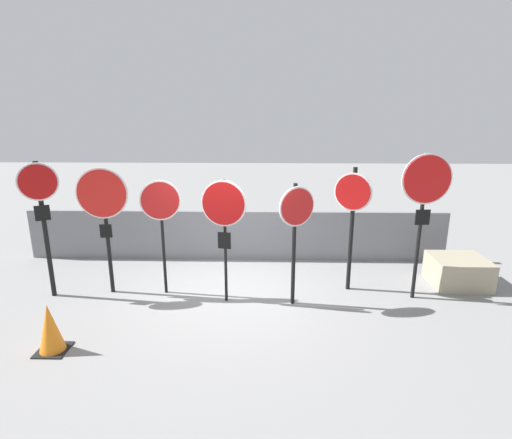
{
  "coord_description": "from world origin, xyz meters",
  "views": [
    {
      "loc": [
        0.68,
        -7.06,
        3.44
      ],
      "look_at": [
        0.51,
        0.0,
        1.5
      ],
      "focal_mm": 28.0,
      "sensor_mm": 36.0,
      "label": 1
    }
  ],
  "objects": [
    {
      "name": "fence_back",
      "position": [
        0.0,
        1.92,
        0.59
      ],
      "size": [
        9.83,
        0.12,
        1.17
      ],
      "color": "slate",
      "rests_on": "ground"
    },
    {
      "name": "stop_sign_5",
      "position": [
        2.32,
        0.26,
        1.67
      ],
      "size": [
        0.64,
        0.36,
        2.43
      ],
      "rotation": [
        0.0,
        0.0,
        -0.49
      ],
      "color": "black",
      "rests_on": "ground"
    },
    {
      "name": "stop_sign_6",
      "position": [
        3.49,
        -0.1,
        2.02
      ],
      "size": [
        0.9,
        0.15,
        2.73
      ],
      "rotation": [
        0.0,
        0.0,
        0.07
      ],
      "color": "black",
      "rests_on": "ground"
    },
    {
      "name": "stop_sign_4",
      "position": [
        1.21,
        -0.38,
        1.59
      ],
      "size": [
        0.62,
        0.36,
        2.24
      ],
      "rotation": [
        0.0,
        0.0,
        0.51
      ],
      "color": "black",
      "rests_on": "ground"
    },
    {
      "name": "stop_sign_1",
      "position": [
        -2.3,
        0.0,
        1.76
      ],
      "size": [
        0.94,
        0.16,
        2.45
      ],
      "rotation": [
        0.0,
        0.0,
        0.08
      ],
      "color": "black",
      "rests_on": "ground"
    },
    {
      "name": "stop_sign_0",
      "position": [
        -3.36,
        -0.16,
        1.77
      ],
      "size": [
        0.62,
        0.34,
        2.58
      ],
      "rotation": [
        0.0,
        0.0,
        0.48
      ],
      "color": "black",
      "rests_on": "ground"
    },
    {
      "name": "stop_sign_3",
      "position": [
        -0.05,
        -0.31,
        1.72
      ],
      "size": [
        0.81,
        0.21,
        2.29
      ],
      "rotation": [
        0.0,
        0.0,
        -0.21
      ],
      "color": "black",
      "rests_on": "ground"
    },
    {
      "name": "ground_plane",
      "position": [
        0.0,
        0.0,
        0.0
      ],
      "size": [
        40.0,
        40.0,
        0.0
      ],
      "primitive_type": "plane",
      "color": "gray"
    },
    {
      "name": "stop_sign_2",
      "position": [
        -1.24,
        0.01,
        1.68
      ],
      "size": [
        0.74,
        0.17,
        2.23
      ],
      "rotation": [
        0.0,
        0.0,
        0.18
      ],
      "color": "black",
      "rests_on": "ground"
    },
    {
      "name": "traffic_cone_0",
      "position": [
        -2.45,
        -1.95,
        0.37
      ],
      "size": [
        0.44,
        0.44,
        0.75
      ],
      "color": "black",
      "rests_on": "ground"
    },
    {
      "name": "storage_crate",
      "position": [
        4.6,
        0.56,
        0.29
      ],
      "size": [
        1.05,
        0.98,
        0.57
      ],
      "color": "#9E937A",
      "rests_on": "ground"
    }
  ]
}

